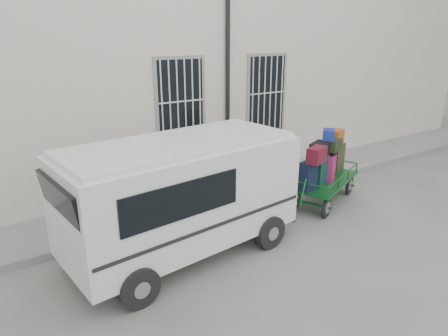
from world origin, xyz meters
name	(u,v)px	position (x,y,z in m)	size (l,w,h in m)	color
ground	(269,231)	(0.00, 0.00, 0.00)	(80.00, 80.00, 0.00)	#63635F
building	(152,67)	(0.00, 5.50, 3.00)	(24.00, 5.15, 6.00)	beige
sidewalk	(212,195)	(0.00, 2.20, 0.07)	(24.00, 1.70, 0.15)	slate
luggage_cart	(325,166)	(2.11, 0.48, 0.93)	(2.57, 1.75, 1.81)	black
van	(181,191)	(-1.88, 0.24, 1.24)	(4.46, 2.30, 2.17)	white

